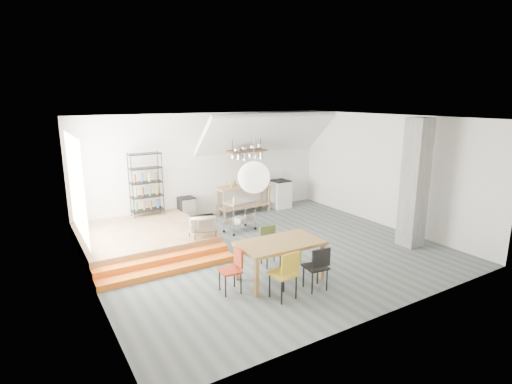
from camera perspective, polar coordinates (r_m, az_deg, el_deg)
floor at (r=9.86m, az=1.81°, el=-8.39°), size 8.00×8.00×0.00m
wall_back at (r=12.41m, az=-7.00°, el=3.75°), size 8.00×0.04×3.20m
wall_left at (r=8.00m, az=-22.93°, el=-2.59°), size 0.04×7.00×3.20m
wall_right at (r=12.00m, az=18.11°, el=2.86°), size 0.04×7.00×3.20m
ceiling at (r=9.17m, az=1.95°, el=10.53°), size 8.00×7.00×0.02m
slope_ceiling at (r=12.62m, az=1.57°, el=8.35°), size 4.40×1.44×1.32m
window_pane at (r=9.40m, az=-24.33°, el=0.81°), size 0.02×2.50×2.20m
platform at (r=10.56m, az=-15.85°, el=-6.24°), size 3.00×3.00×0.40m
step_lower at (r=8.87m, az=-12.30°, el=-10.81°), size 3.00×0.35×0.13m
step_upper at (r=9.15m, az=-13.06°, el=-9.62°), size 3.00×0.35×0.27m
concrete_column at (r=10.55m, az=21.75°, el=1.19°), size 0.50×0.50×3.20m
kitchen_counter at (r=12.78m, az=-1.73°, el=-0.33°), size 1.80×0.60×0.91m
stove at (r=13.55m, az=3.42°, el=-0.19°), size 0.60×0.60×1.18m
pot_rack at (r=12.35m, az=-1.15°, el=5.57°), size 1.20×0.50×1.43m
wire_shelving at (r=11.51m, az=-15.44°, el=1.23°), size 0.88×0.38×1.80m
microwave_shelf at (r=9.67m, az=-7.64°, el=-5.50°), size 0.60×0.40×0.16m
paper_lantern at (r=7.44m, az=-0.30°, el=2.11°), size 0.60×0.60×0.60m
dining_table at (r=8.15m, az=3.43°, el=-7.70°), size 1.74×1.02×0.81m
chair_mustard at (r=7.43m, az=4.29°, el=-11.20°), size 0.48×0.48×0.95m
chair_black at (r=7.85m, az=8.80°, el=-10.22°), size 0.46×0.46×0.89m
chair_olive at (r=8.94m, az=1.94°, el=-7.16°), size 0.45×0.45×0.87m
chair_red at (r=7.75m, az=-3.26°, el=-10.58°), size 0.42×0.42×0.85m
rolling_cart at (r=11.09m, az=-2.35°, el=-2.84°), size 0.95×0.66×0.86m
mini_fridge at (r=12.09m, az=-9.85°, el=-2.52°), size 0.45×0.45×0.77m
microwave at (r=9.61m, az=-7.67°, el=-4.45°), size 0.68×0.53×0.33m
bowl at (r=12.80m, az=-0.61°, el=1.12°), size 0.22×0.22×0.05m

